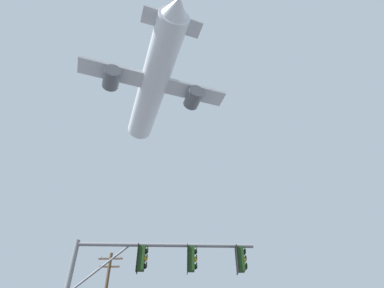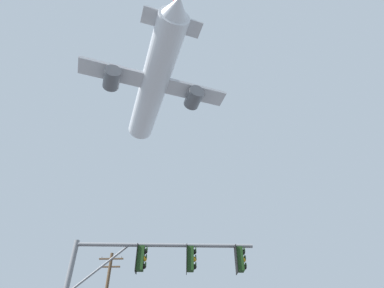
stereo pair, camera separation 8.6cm
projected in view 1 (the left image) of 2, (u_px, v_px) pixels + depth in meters
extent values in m
cylinder|color=slate|center=(166.00, 245.00, 12.31)|extent=(6.90, 0.55, 0.15)
cylinder|color=slate|center=(99.00, 269.00, 11.70)|extent=(2.12, 0.20, 1.88)
cube|color=#193814|center=(240.00, 259.00, 12.07)|extent=(0.28, 0.33, 0.90)
cylinder|color=#193814|center=(239.00, 246.00, 12.38)|extent=(0.05, 0.05, 0.12)
cube|color=black|center=(237.00, 259.00, 12.07)|extent=(0.05, 0.46, 1.04)
sphere|color=black|center=(243.00, 252.00, 12.24)|extent=(0.20, 0.20, 0.20)
cylinder|color=#193814|center=(245.00, 251.00, 12.28)|extent=(0.05, 0.21, 0.21)
sphere|color=orange|center=(244.00, 260.00, 12.07)|extent=(0.20, 0.20, 0.20)
cylinder|color=#193814|center=(246.00, 258.00, 12.10)|extent=(0.05, 0.21, 0.21)
sphere|color=black|center=(245.00, 267.00, 11.90)|extent=(0.20, 0.20, 0.20)
cylinder|color=#193814|center=(246.00, 266.00, 11.93)|extent=(0.05, 0.21, 0.21)
cube|color=#193814|center=(191.00, 259.00, 12.02)|extent=(0.28, 0.33, 0.90)
cylinder|color=#193814|center=(191.00, 246.00, 12.33)|extent=(0.05, 0.05, 0.12)
cube|color=black|center=(187.00, 259.00, 12.02)|extent=(0.05, 0.46, 1.04)
sphere|color=black|center=(195.00, 252.00, 12.19)|extent=(0.20, 0.20, 0.20)
cylinder|color=#193814|center=(196.00, 250.00, 12.23)|extent=(0.05, 0.21, 0.21)
sphere|color=orange|center=(195.00, 259.00, 12.02)|extent=(0.20, 0.20, 0.20)
cylinder|color=#193814|center=(197.00, 258.00, 12.06)|extent=(0.05, 0.21, 0.21)
sphere|color=black|center=(195.00, 267.00, 11.85)|extent=(0.20, 0.20, 0.20)
cylinder|color=#193814|center=(197.00, 265.00, 11.89)|extent=(0.05, 0.21, 0.21)
cube|color=#193814|center=(141.00, 258.00, 11.97)|extent=(0.28, 0.33, 0.90)
cylinder|color=#193814|center=(143.00, 245.00, 12.28)|extent=(0.05, 0.05, 0.12)
cube|color=black|center=(138.00, 258.00, 11.97)|extent=(0.05, 0.46, 1.04)
sphere|color=black|center=(146.00, 251.00, 12.14)|extent=(0.20, 0.20, 0.20)
cylinder|color=#193814|center=(148.00, 250.00, 12.18)|extent=(0.05, 0.21, 0.21)
sphere|color=orange|center=(145.00, 259.00, 11.97)|extent=(0.20, 0.20, 0.20)
cylinder|color=#193814|center=(147.00, 257.00, 12.01)|extent=(0.05, 0.21, 0.21)
sphere|color=black|center=(144.00, 266.00, 11.80)|extent=(0.20, 0.20, 0.20)
cylinder|color=#193814|center=(146.00, 265.00, 11.84)|extent=(0.05, 0.21, 0.21)
cube|color=brown|center=(111.00, 259.00, 28.43)|extent=(2.20, 0.12, 0.12)
cube|color=brown|center=(109.00, 267.00, 28.00)|extent=(1.80, 0.12, 0.12)
cylinder|color=gray|center=(101.00, 257.00, 28.52)|extent=(0.10, 0.10, 0.18)
cylinder|color=gray|center=(121.00, 257.00, 28.48)|extent=(0.10, 0.10, 0.18)
cylinder|color=white|center=(154.00, 83.00, 42.58)|extent=(10.48, 20.79, 3.69)
cone|color=white|center=(138.00, 134.00, 51.27)|extent=(4.16, 3.57, 3.51)
cone|color=white|center=(177.00, 7.00, 33.97)|extent=(3.73, 3.23, 3.14)
cube|color=silver|center=(154.00, 83.00, 41.81)|extent=(19.32, 9.00, 0.42)
cylinder|color=#595B60|center=(111.00, 78.00, 39.77)|extent=(2.89, 3.31, 2.08)
cylinder|color=#595B60|center=(194.00, 98.00, 42.50)|extent=(2.89, 3.31, 2.08)
cube|color=#B21E1E|center=(172.00, 16.00, 37.06)|extent=(1.35, 3.13, 4.38)
cube|color=silver|center=(172.00, 22.00, 35.84)|extent=(7.22, 4.29, 0.23)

